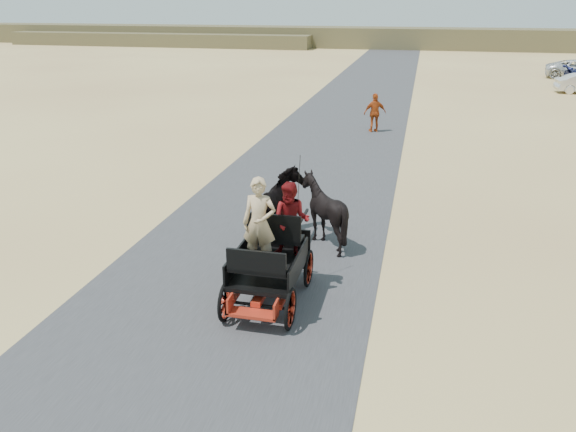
% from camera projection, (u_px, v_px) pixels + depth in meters
% --- Properties ---
extents(ground, '(140.00, 140.00, 0.00)m').
position_uv_depth(ground, '(251.00, 258.00, 13.03)').
color(ground, tan).
extents(road, '(6.00, 140.00, 0.01)m').
position_uv_depth(road, '(251.00, 258.00, 13.03)').
color(road, '#38383A').
rests_on(road, ground).
extents(ridge_far, '(140.00, 6.00, 2.40)m').
position_uv_depth(ridge_far, '(396.00, 38.00, 68.88)').
color(ridge_far, brown).
rests_on(ridge_far, ground).
extents(ridge_near, '(40.00, 4.00, 1.60)m').
position_uv_depth(ridge_near, '(157.00, 40.00, 71.81)').
color(ridge_near, brown).
rests_on(ridge_near, ground).
extents(carriage, '(1.30, 2.40, 0.72)m').
position_uv_depth(carriage, '(270.00, 284.00, 11.10)').
color(carriage, black).
rests_on(carriage, ground).
extents(horse_left, '(0.91, 2.01, 1.70)m').
position_uv_depth(horse_left, '(279.00, 208.00, 13.77)').
color(horse_left, black).
rests_on(horse_left, ground).
extents(horse_right, '(1.37, 1.54, 1.70)m').
position_uv_depth(horse_right, '(323.00, 211.00, 13.53)').
color(horse_right, black).
rests_on(horse_right, ground).
extents(driver_man, '(0.66, 0.43, 1.80)m').
position_uv_depth(driver_man, '(259.00, 223.00, 10.74)').
color(driver_man, tan).
rests_on(driver_man, carriage).
extents(passenger_woman, '(0.77, 0.60, 1.58)m').
position_uv_depth(passenger_woman, '(291.00, 220.00, 11.17)').
color(passenger_woman, '#660C0F').
rests_on(passenger_woman, carriage).
extents(pedestrian, '(1.09, 0.77, 1.73)m').
position_uv_depth(pedestrian, '(375.00, 113.00, 25.19)').
color(pedestrian, '#A93F13').
rests_on(pedestrian, ground).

